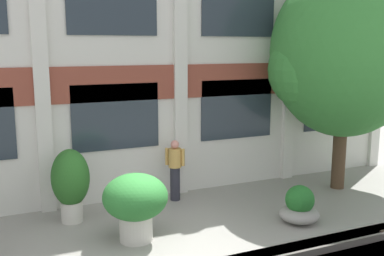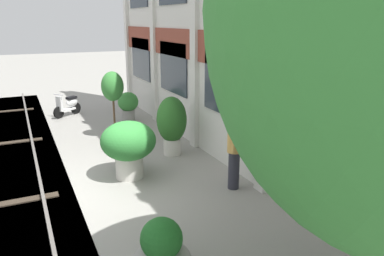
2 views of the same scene
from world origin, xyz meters
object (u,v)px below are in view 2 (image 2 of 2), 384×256
Objects in this scene: potted_plant_wide_bowl at (162,249)px; scooter_near_curb at (68,105)px; potted_plant_glazed_jar at (172,123)px; potted_plant_terracotta_small at (113,90)px; resident_by_doorway at (234,153)px; potted_plant_ribbed_drum at (128,144)px; potted_plant_stone_basin at (128,104)px.

scooter_near_curb reaches higher than potted_plant_wide_bowl.
potted_plant_glazed_jar is 5.33m from potted_plant_wide_bowl.
potted_plant_terracotta_small is 7.37m from potted_plant_wide_bowl.
potted_plant_ribbed_drum is at bearing -3.12° from resident_by_doorway.
potted_plant_glazed_jar is 6.52m from scooter_near_curb.
potted_plant_wide_bowl is 0.78× the size of scooter_near_curb.
scooter_near_curb is (-6.15, -2.08, -0.54)m from potted_plant_glazed_jar.
potted_plant_terracotta_small is at bearing 69.88° from scooter_near_curb.
potted_plant_ribbed_drum is at bearing -56.24° from potted_plant_glazed_jar.
potted_plant_ribbed_drum reaches higher than scooter_near_curb.
potted_plant_wide_bowl is 10.98m from scooter_near_curb.
potted_plant_stone_basin is 1.22× the size of potted_plant_wide_bowl.
scooter_near_curb is (-3.80, -0.98, -1.19)m from potted_plant_terracotta_small.
potted_plant_ribbed_drum is at bearing 171.32° from potted_plant_wide_bowl.
potted_plant_glazed_jar is at bearing 0.98° from potted_plant_stone_basin.
scooter_near_curb is at bearing -132.84° from potted_plant_stone_basin.
potted_plant_terracotta_small is at bearing -154.92° from potted_plant_glazed_jar.
potted_plant_terracotta_small is 4.10m from scooter_near_curb.
potted_plant_stone_basin is 9.36m from potted_plant_wide_bowl.
resident_by_doorway is at bearing 8.65° from potted_plant_glazed_jar.
potted_plant_glazed_jar is 1.07× the size of resident_by_doorway.
potted_plant_stone_basin is 2.75m from scooter_near_curb.
potted_plant_terracotta_small is 3.53m from potted_plant_ribbed_drum.
potted_plant_terracotta_small is 2.40× the size of potted_plant_wide_bowl.
scooter_near_curb is 0.73× the size of resident_by_doorway.
potted_plant_glazed_jar is 1.52× the size of potted_plant_stone_basin.
potted_plant_wide_bowl is at bearing 75.61° from resident_by_doorway.
potted_plant_ribbed_drum is 7.25m from scooter_near_curb.
potted_plant_glazed_jar is 1.87× the size of potted_plant_wide_bowl.
resident_by_doorway is (5.10, 1.52, -0.75)m from potted_plant_terracotta_small.
resident_by_doorway reaches higher than scooter_near_curb.
potted_plant_wide_bowl is at bearing -24.18° from potted_plant_glazed_jar.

